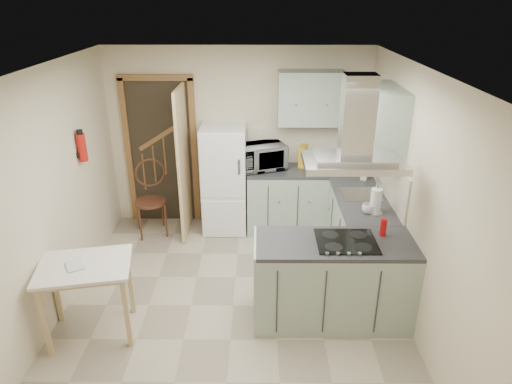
{
  "coord_description": "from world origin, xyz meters",
  "views": [
    {
      "loc": [
        0.27,
        -4.04,
        3.12
      ],
      "look_at": [
        0.25,
        0.45,
        1.15
      ],
      "focal_mm": 32.0,
      "sensor_mm": 36.0,
      "label": 1
    }
  ],
  "objects_px": {
    "extractor_hood": "(353,162)",
    "bentwood_chair": "(150,202)",
    "fridge": "(224,179)",
    "drop_leaf_table": "(90,299)",
    "peninsula": "(333,281)",
    "microwave": "(261,157)"
  },
  "relations": [
    {
      "from": "extractor_hood",
      "to": "bentwood_chair",
      "type": "xyz_separation_m",
      "value": [
        -2.34,
        1.81,
        -1.24
      ]
    },
    {
      "from": "fridge",
      "to": "drop_leaf_table",
      "type": "relative_size",
      "value": 1.78
    },
    {
      "from": "drop_leaf_table",
      "to": "peninsula",
      "type": "bearing_deg",
      "value": -4.97
    },
    {
      "from": "peninsula",
      "to": "extractor_hood",
      "type": "xyz_separation_m",
      "value": [
        0.1,
        0.0,
        1.27
      ]
    },
    {
      "from": "drop_leaf_table",
      "to": "microwave",
      "type": "relative_size",
      "value": 1.36
    },
    {
      "from": "fridge",
      "to": "microwave",
      "type": "xyz_separation_m",
      "value": [
        0.51,
        0.03,
        0.32
      ]
    },
    {
      "from": "fridge",
      "to": "extractor_hood",
      "type": "distance_m",
      "value": 2.57
    },
    {
      "from": "extractor_hood",
      "to": "bentwood_chair",
      "type": "height_order",
      "value": "extractor_hood"
    },
    {
      "from": "peninsula",
      "to": "bentwood_chair",
      "type": "bearing_deg",
      "value": 141.08
    },
    {
      "from": "peninsula",
      "to": "bentwood_chair",
      "type": "relative_size",
      "value": 1.62
    },
    {
      "from": "peninsula",
      "to": "microwave",
      "type": "height_order",
      "value": "microwave"
    },
    {
      "from": "peninsula",
      "to": "drop_leaf_table",
      "type": "height_order",
      "value": "peninsula"
    },
    {
      "from": "fridge",
      "to": "drop_leaf_table",
      "type": "distance_m",
      "value": 2.54
    },
    {
      "from": "fridge",
      "to": "peninsula",
      "type": "bearing_deg",
      "value": -58.26
    },
    {
      "from": "extractor_hood",
      "to": "peninsula",
      "type": "bearing_deg",
      "value": 180.0
    },
    {
      "from": "microwave",
      "to": "peninsula",
      "type": "bearing_deg",
      "value": -91.63
    },
    {
      "from": "peninsula",
      "to": "extractor_hood",
      "type": "distance_m",
      "value": 1.27
    },
    {
      "from": "fridge",
      "to": "bentwood_chair",
      "type": "xyz_separation_m",
      "value": [
        -1.02,
        -0.17,
        -0.27
      ]
    },
    {
      "from": "drop_leaf_table",
      "to": "bentwood_chair",
      "type": "relative_size",
      "value": 0.88
    },
    {
      "from": "fridge",
      "to": "microwave",
      "type": "height_order",
      "value": "fridge"
    },
    {
      "from": "fridge",
      "to": "bentwood_chair",
      "type": "height_order",
      "value": "fridge"
    },
    {
      "from": "bentwood_chair",
      "to": "fridge",
      "type": "bearing_deg",
      "value": -8.88
    }
  ]
}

